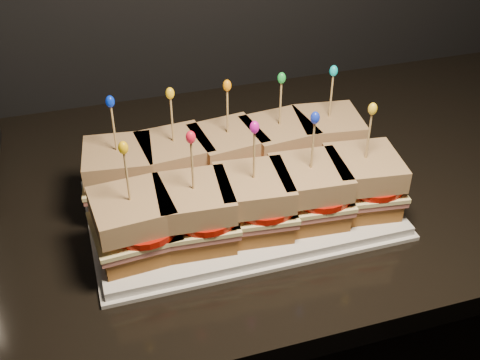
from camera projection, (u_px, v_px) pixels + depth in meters
name	position (u px, v px, depth m)	size (l,w,h in m)	color
granite_slab	(70.00, 219.00, 0.89)	(2.27, 0.66, 0.03)	black
platter	(240.00, 206.00, 0.87)	(0.42, 0.26, 0.02)	white
platter_rim	(240.00, 209.00, 0.88)	(0.43, 0.27, 0.01)	white
sandwich_0_bread_bot	(122.00, 190.00, 0.87)	(0.09, 0.09, 0.03)	brown
sandwich_0_ham	(121.00, 180.00, 0.86)	(0.10, 0.10, 0.01)	#BE6056
sandwich_0_cheese	(120.00, 176.00, 0.86)	(0.10, 0.10, 0.01)	#FFF1A1
sandwich_0_tomato	(129.00, 173.00, 0.85)	(0.09, 0.09, 0.01)	#AC1207
sandwich_0_bread_top	(118.00, 160.00, 0.84)	(0.09, 0.09, 0.03)	brown
sandwich_0_pick	(114.00, 131.00, 0.81)	(0.00, 0.00, 0.09)	tan
sandwich_0_frill	(110.00, 101.00, 0.79)	(0.01, 0.01, 0.02)	#072ADB
sandwich_1_bread_bot	(176.00, 180.00, 0.89)	(0.09, 0.09, 0.03)	brown
sandwich_1_ham	(176.00, 171.00, 0.88)	(0.10, 0.10, 0.01)	#BE6056
sandwich_1_cheese	(175.00, 167.00, 0.88)	(0.10, 0.10, 0.01)	#FFF1A1
sandwich_1_tomato	(184.00, 163.00, 0.87)	(0.09, 0.09, 0.01)	#AC1207
sandwich_1_bread_top	(174.00, 151.00, 0.86)	(0.09, 0.09, 0.03)	brown
sandwich_1_pick	(172.00, 122.00, 0.83)	(0.00, 0.00, 0.09)	tan
sandwich_1_frill	(170.00, 93.00, 0.81)	(0.01, 0.01, 0.02)	yellow
sandwich_2_bread_bot	(228.00, 171.00, 0.91)	(0.09, 0.09, 0.03)	brown
sandwich_2_ham	(228.00, 162.00, 0.90)	(0.10, 0.10, 0.01)	#BE6056
sandwich_2_cheese	(228.00, 158.00, 0.89)	(0.10, 0.10, 0.01)	#FFF1A1
sandwich_2_tomato	(237.00, 155.00, 0.89)	(0.09, 0.09, 0.01)	#AC1207
sandwich_2_bread_top	(228.00, 142.00, 0.88)	(0.09, 0.09, 0.03)	brown
sandwich_2_pick	(228.00, 114.00, 0.85)	(0.00, 0.00, 0.09)	tan
sandwich_2_frill	(227.00, 85.00, 0.83)	(0.01, 0.01, 0.02)	orange
sandwich_3_bread_bot	(278.00, 163.00, 0.93)	(0.09, 0.09, 0.03)	brown
sandwich_3_ham	(278.00, 154.00, 0.92)	(0.10, 0.10, 0.01)	#BE6056
sandwich_3_cheese	(278.00, 150.00, 0.91)	(0.10, 0.10, 0.01)	#FFF1A1
sandwich_3_tomato	(287.00, 146.00, 0.91)	(0.09, 0.09, 0.01)	#AC1207
sandwich_3_bread_top	(279.00, 134.00, 0.90)	(0.09, 0.09, 0.03)	brown
sandwich_3_pick	(280.00, 106.00, 0.87)	(0.00, 0.00, 0.09)	tan
sandwich_3_frill	(282.00, 78.00, 0.85)	(0.01, 0.01, 0.02)	green
sandwich_4_bread_bot	(326.00, 154.00, 0.95)	(0.09, 0.09, 0.03)	brown
sandwich_4_ham	(326.00, 145.00, 0.94)	(0.10, 0.10, 0.01)	#BE6056
sandwich_4_cheese	(327.00, 142.00, 0.93)	(0.10, 0.10, 0.01)	#FFF1A1
sandwich_4_tomato	(336.00, 138.00, 0.93)	(0.09, 0.09, 0.01)	#AC1207
sandwich_4_bread_top	(328.00, 126.00, 0.92)	(0.09, 0.09, 0.03)	brown
sandwich_4_pick	(331.00, 99.00, 0.89)	(0.00, 0.00, 0.09)	tan
sandwich_4_frill	(334.00, 71.00, 0.87)	(0.01, 0.01, 0.02)	#0CB7C1
sandwich_5_bread_bot	(136.00, 242.00, 0.78)	(0.09, 0.09, 0.03)	brown
sandwich_5_ham	(134.00, 232.00, 0.77)	(0.10, 0.10, 0.01)	#BE6056
sandwich_5_cheese	(134.00, 227.00, 0.76)	(0.10, 0.10, 0.01)	#FFF1A1
sandwich_5_tomato	(143.00, 224.00, 0.76)	(0.09, 0.09, 0.01)	#AC1207
sandwich_5_bread_top	(131.00, 210.00, 0.75)	(0.09, 0.09, 0.03)	brown
sandwich_5_pick	(127.00, 180.00, 0.72)	(0.00, 0.00, 0.09)	tan
sandwich_5_frill	(123.00, 148.00, 0.69)	(0.01, 0.01, 0.02)	#E6AC0D
sandwich_6_bread_bot	(196.00, 230.00, 0.80)	(0.09, 0.09, 0.03)	brown
sandwich_6_ham	(195.00, 220.00, 0.79)	(0.10, 0.10, 0.01)	#BE6056
sandwich_6_cheese	(195.00, 216.00, 0.78)	(0.10, 0.10, 0.01)	#FFF1A1
sandwich_6_tomato	(205.00, 212.00, 0.78)	(0.09, 0.09, 0.01)	#AC1207
sandwich_6_bread_top	(194.00, 199.00, 0.77)	(0.09, 0.09, 0.03)	brown
sandwich_6_pick	(192.00, 169.00, 0.74)	(0.00, 0.00, 0.09)	tan
sandwich_6_frill	(191.00, 137.00, 0.71)	(0.01, 0.01, 0.02)	red
sandwich_7_bread_bot	(253.00, 219.00, 0.81)	(0.09, 0.09, 0.03)	brown
sandwich_7_ham	(253.00, 209.00, 0.81)	(0.10, 0.10, 0.01)	#BE6056
sandwich_7_cheese	(253.00, 205.00, 0.80)	(0.10, 0.10, 0.01)	#FFF1A1
sandwich_7_tomato	(263.00, 201.00, 0.79)	(0.09, 0.09, 0.01)	#AC1207
sandwich_7_bread_top	(254.00, 188.00, 0.78)	(0.09, 0.09, 0.03)	brown
sandwich_7_pick	(254.00, 158.00, 0.76)	(0.00, 0.00, 0.09)	tan
sandwich_7_frill	(255.00, 127.00, 0.73)	(0.01, 0.01, 0.02)	#D514AF
sandwich_8_bread_bot	(308.00, 208.00, 0.83)	(0.09, 0.09, 0.03)	brown
sandwich_8_ham	(309.00, 198.00, 0.82)	(0.10, 0.10, 0.01)	#BE6056
sandwich_8_cheese	(309.00, 194.00, 0.82)	(0.10, 0.10, 0.01)	#FFF1A1
sandwich_8_tomato	(319.00, 191.00, 0.81)	(0.09, 0.09, 0.01)	#AC1207
sandwich_8_bread_top	(310.00, 177.00, 0.80)	(0.09, 0.09, 0.03)	brown
sandwich_8_pick	(313.00, 148.00, 0.78)	(0.00, 0.00, 0.09)	tan
sandwich_8_frill	(315.00, 118.00, 0.75)	(0.01, 0.01, 0.02)	#152DCE
sandwich_9_bread_bot	(360.00, 198.00, 0.85)	(0.09, 0.09, 0.03)	brown
sandwich_9_ham	(361.00, 188.00, 0.84)	(0.10, 0.10, 0.01)	#BE6056
sandwich_9_cheese	(362.00, 184.00, 0.84)	(0.10, 0.10, 0.01)	#FFF1A1
sandwich_9_tomato	(372.00, 181.00, 0.83)	(0.09, 0.09, 0.01)	#AC1207
sandwich_9_bread_top	(364.00, 168.00, 0.82)	(0.09, 0.09, 0.03)	brown
sandwich_9_pick	(368.00, 139.00, 0.80)	(0.00, 0.00, 0.09)	tan
sandwich_9_frill	(373.00, 109.00, 0.77)	(0.01, 0.01, 0.02)	yellow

